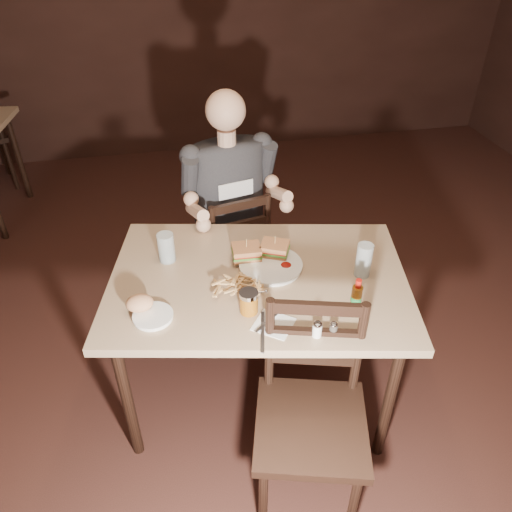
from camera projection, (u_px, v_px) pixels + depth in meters
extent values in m
plane|color=black|center=(293.00, 441.00, 2.40)|extent=(7.00, 7.00, 0.00)
cube|color=tan|center=(258.00, 281.00, 2.20)|extent=(1.45, 1.12, 0.04)
cylinder|color=black|center=(127.00, 400.00, 2.15)|extent=(0.05, 0.05, 0.73)
cylinder|color=black|center=(155.00, 295.00, 2.71)|extent=(0.05, 0.05, 0.73)
cylinder|color=black|center=(389.00, 401.00, 2.15)|extent=(0.05, 0.05, 0.73)
cylinder|color=black|center=(362.00, 296.00, 2.71)|extent=(0.05, 0.05, 0.73)
cylinder|color=black|center=(19.00, 158.00, 4.12)|extent=(0.04, 0.04, 0.73)
cylinder|color=white|center=(271.00, 266.00, 2.24)|extent=(0.33, 0.33, 0.02)
ellipsoid|color=maroon|center=(286.00, 265.00, 2.23)|extent=(0.06, 0.06, 0.01)
cylinder|color=silver|center=(166.00, 248.00, 2.25)|extent=(0.09, 0.09, 0.14)
cylinder|color=silver|center=(364.00, 260.00, 2.16)|extent=(0.08, 0.08, 0.16)
cube|color=white|center=(274.00, 324.00, 1.95)|extent=(0.19, 0.19, 0.00)
cube|color=silver|center=(263.00, 332.00, 1.91)|extent=(0.06, 0.22, 0.01)
cube|color=silver|center=(269.00, 321.00, 1.96)|extent=(0.14, 0.11, 0.01)
cylinder|color=white|center=(153.00, 317.00, 1.98)|extent=(0.19, 0.19, 0.01)
ellipsoid|color=tan|center=(140.00, 303.00, 1.99)|extent=(0.13, 0.11, 0.07)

